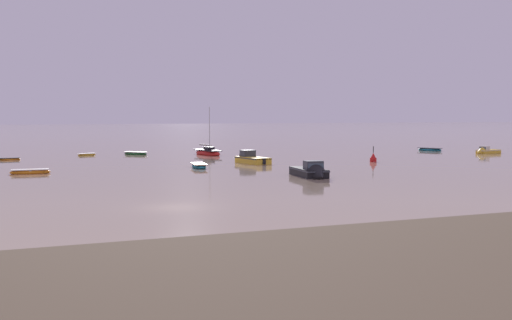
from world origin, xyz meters
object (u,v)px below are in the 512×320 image
rowboat_moored_5 (199,166)px  sailboat_moored_0 (208,153)px  rowboat_moored_0 (430,150)px  channel_buoy (373,158)px  motorboat_moored_3 (312,173)px  rowboat_moored_4 (87,155)px  motorboat_moored_1 (249,160)px  rowboat_moored_1 (30,172)px  motorboat_moored_2 (485,152)px  rowboat_moored_7 (9,159)px  rowboat_moored_2 (136,153)px

rowboat_moored_5 → sailboat_moored_0: (8.52, 22.95, 0.15)m
rowboat_moored_0 → channel_buoy: 30.43m
motorboat_moored_3 → rowboat_moored_4: bearing=-152.4°
motorboat_moored_1 → motorboat_moored_3: (-1.15, -20.50, 0.00)m
rowboat_moored_1 → channel_buoy: 44.05m
motorboat_moored_2 → rowboat_moored_5: bearing=-0.6°
rowboat_moored_4 → rowboat_moored_7: rowboat_moored_4 is taller
motorboat_moored_3 → channel_buoy: (17.47, 15.74, 0.07)m
rowboat_moored_2 → motorboat_moored_1: bearing=158.8°
motorboat_moored_1 → rowboat_moored_4: bearing=28.6°
rowboat_moored_5 → channel_buoy: 24.77m
rowboat_moored_1 → channel_buoy: size_ratio=1.85×
rowboat_moored_1 → motorboat_moored_2: bearing=-172.0°
rowboat_moored_2 → motorboat_moored_1: 25.33m
rowboat_moored_1 → channel_buoy: channel_buoy is taller
motorboat_moored_1 → channel_buoy: (16.32, -4.76, 0.08)m
rowboat_moored_2 → motorboat_moored_1: size_ratio=0.57×
motorboat_moored_2 → channel_buoy: size_ratio=2.27×
sailboat_moored_0 → motorboat_moored_3: sailboat_moored_0 is taller
rowboat_moored_7 → channel_buoy: channel_buoy is taller
rowboat_moored_4 → channel_buoy: (34.37, -28.52, 0.33)m
rowboat_moored_5 → motorboat_moored_2: size_ratio=0.91×
rowboat_moored_0 → motorboat_moored_3: (-41.39, -34.54, 0.19)m
rowboat_moored_5 → rowboat_moored_0: bearing=-60.2°
rowboat_moored_4 → rowboat_moored_7: size_ratio=1.06×
rowboat_moored_4 → motorboat_moored_3: motorboat_moored_3 is taller
rowboat_moored_5 → motorboat_moored_2: (51.87, 8.61, 0.09)m
rowboat_moored_0 → rowboat_moored_5: 52.25m
motorboat_moored_2 → rowboat_moored_2: bearing=-29.7°
rowboat_moored_0 → rowboat_moored_2: bearing=55.8°
sailboat_moored_0 → channel_buoy: size_ratio=3.47×
rowboat_moored_1 → channel_buoy: bearing=-178.5°
rowboat_moored_1 → motorboat_moored_2: (71.14, 9.00, 0.11)m
rowboat_moored_2 → motorboat_moored_3: motorboat_moored_3 is taller
rowboat_moored_5 → motorboat_moored_3: 17.22m
rowboat_moored_2 → rowboat_moored_7: rowboat_moored_2 is taller
sailboat_moored_0 → motorboat_moored_2: bearing=62.4°
motorboat_moored_1 → sailboat_moored_0: bearing=-8.9°
rowboat_moored_1 → rowboat_moored_4: bearing=-107.6°
rowboat_moored_1 → sailboat_moored_0: sailboat_moored_0 is taller
rowboat_moored_0 → rowboat_moored_4: (-58.29, 9.72, -0.06)m
rowboat_moored_0 → sailboat_moored_0: 40.37m
rowboat_moored_2 → motorboat_moored_1: (10.50, -23.05, 0.20)m
rowboat_moored_1 → motorboat_moored_3: motorboat_moored_3 is taller
motorboat_moored_1 → sailboat_moored_0: 18.05m
rowboat_moored_4 → sailboat_moored_0: (18.13, -5.71, 0.21)m
rowboat_moored_0 → rowboat_moored_5: (-48.69, -18.95, 0.00)m
rowboat_moored_4 → rowboat_moored_7: bearing=6.3°
motorboat_moored_2 → rowboat_moored_4: bearing=-28.1°
sailboat_moored_0 → rowboat_moored_7: bearing=-98.1°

